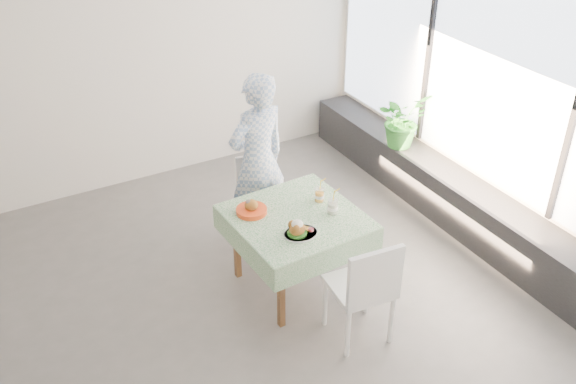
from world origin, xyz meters
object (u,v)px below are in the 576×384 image
main_dish (299,230)px  juice_cup_orange (319,195)px  diner (258,161)px  potted_plant (402,120)px  chair_far (263,215)px  cafe_table (296,243)px  chair_near (359,306)px

main_dish → juice_cup_orange: bearing=40.9°
diner → juice_cup_orange: bearing=97.2°
juice_cup_orange → potted_plant: size_ratio=0.41×
chair_far → diner: size_ratio=0.50×
cafe_table → main_dish: size_ratio=3.79×
main_dish → cafe_table: bearing=64.7°
cafe_table → chair_near: 0.82m
chair_near → main_dish: (-0.25, 0.53, 0.49)m
cafe_table → main_dish: (-0.12, -0.25, 0.33)m
chair_near → potted_plant: 2.52m
diner → chair_near: bearing=81.8°
diner → main_dish: diner is taller
cafe_table → main_dish: bearing=-115.3°
diner → potted_plant: bearing=174.0°
cafe_table → chair_near: (0.13, -0.79, -0.16)m
chair_near → potted_plant: (1.73, 1.76, 0.50)m
cafe_table → juice_cup_orange: juice_cup_orange is taller
chair_near → main_dish: 0.77m
cafe_table → diner: diner is taller
chair_far → main_dish: 1.18m
chair_far → chair_near: (0.05, -1.57, 0.03)m
chair_far → diner: diner is taller
chair_far → potted_plant: potted_plant is taller
chair_near → diner: diner is taller
main_dish → potted_plant: bearing=31.8°
cafe_table → juice_cup_orange: (0.29, 0.10, 0.34)m
cafe_table → potted_plant: 2.13m
main_dish → juice_cup_orange: 0.54m
main_dish → juice_cup_orange: size_ratio=1.16×
diner → juice_cup_orange: size_ratio=6.98×
potted_plant → juice_cup_orange: bearing=-151.0°
chair_near → main_dish: size_ratio=3.36×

